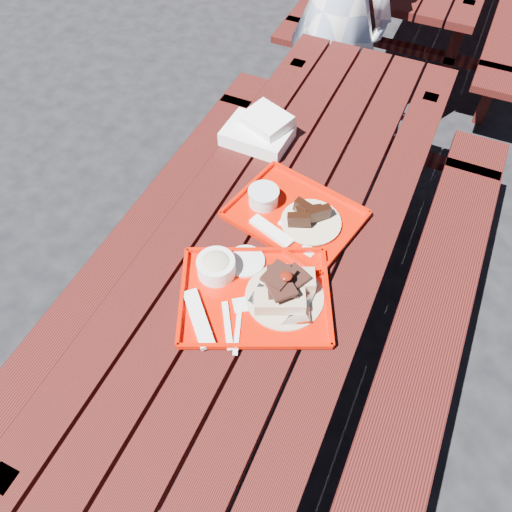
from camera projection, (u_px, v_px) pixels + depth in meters
name	position (u px, v px, depth m)	size (l,w,h in m)	color
ground	(270.00, 340.00, 2.24)	(60.00, 60.00, 0.00)	black
picnic_table_near	(273.00, 269.00, 1.79)	(1.41, 2.40, 0.75)	#44130D
near_tray	(255.00, 287.00, 1.48)	(0.54, 0.49, 0.14)	red
far_tray	(292.00, 213.00, 1.67)	(0.47, 0.40, 0.07)	red
white_cloth	(260.00, 131.00, 1.89)	(0.25, 0.22, 0.10)	white
person	(338.00, 3.00, 2.44)	(0.59, 0.39, 1.62)	#96A7CF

